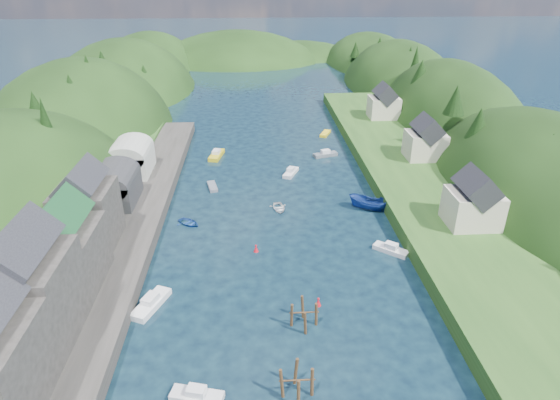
{
  "coord_description": "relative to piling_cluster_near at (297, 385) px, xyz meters",
  "views": [
    {
      "loc": [
        -3.68,
        -35.01,
        35.63
      ],
      "look_at": [
        0.0,
        28.0,
        4.0
      ],
      "focal_mm": 30.0,
      "sensor_mm": 36.0,
      "label": 1
    }
  ],
  "objects": [
    {
      "name": "channel_buoy_near",
      "position": [
        3.67,
        12.67,
        -0.89
      ],
      "size": [
        0.7,
        0.7,
        1.1
      ],
      "color": "red",
      "rests_on": "ground"
    },
    {
      "name": "piling_cluster_near",
      "position": [
        0.0,
        0.0,
        0.0
      ],
      "size": [
        3.32,
        3.08,
        3.88
      ],
      "color": "#382314",
      "rests_on": "ground"
    },
    {
      "name": "boat_sheds",
      "position": [
        -25.66,
        43.55,
        3.9
      ],
      "size": [
        7.0,
        21.0,
        7.5
      ],
      "color": "#2D2D30",
      "rests_on": "quay_left"
    },
    {
      "name": "ground",
      "position": [
        0.34,
        54.55,
        -1.37
      ],
      "size": [
        600.0,
        600.0,
        0.0
      ],
      "primitive_type": "plane",
      "color": "black",
      "rests_on": "ground"
    },
    {
      "name": "hill_trees",
      "position": [
        0.03,
        69.09,
        9.75
      ],
      "size": [
        92.54,
        148.1,
        12.83
      ],
      "color": "black",
      "rests_on": "ground"
    },
    {
      "name": "moored_boats",
      "position": [
        1.22,
        26.08,
        -0.68
      ],
      "size": [
        36.19,
        85.49,
        2.48
      ],
      "color": "yellow",
      "rests_on": "ground"
    },
    {
      "name": "piling_cluster_far",
      "position": [
        1.61,
        9.35,
        -0.1
      ],
      "size": [
        3.23,
        3.01,
        3.68
      ],
      "color": "#382314",
      "rests_on": "ground"
    },
    {
      "name": "quayside_buildings",
      "position": [
        -25.66,
        10.95,
        5.72
      ],
      "size": [
        8.0,
        35.84,
        12.9
      ],
      "color": "#2D2B28",
      "rests_on": "quay_left"
    },
    {
      "name": "far_hills",
      "position": [
        1.56,
        178.56,
        -12.17
      ],
      "size": [
        103.0,
        68.0,
        44.0
      ],
      "color": "black",
      "rests_on": "ground"
    },
    {
      "name": "hillside_left",
      "position": [
        -44.66,
        79.55,
        -9.4
      ],
      "size": [
        44.0,
        245.56,
        52.0
      ],
      "color": "black",
      "rests_on": "ground"
    },
    {
      "name": "quay_left",
      "position": [
        -23.66,
        24.55,
        -0.37
      ],
      "size": [
        12.0,
        110.0,
        2.0
      ],
      "primitive_type": "cube",
      "color": "#2D2B28",
      "rests_on": "ground"
    },
    {
      "name": "terrace_left_grass",
      "position": [
        -30.66,
        24.55,
        -0.12
      ],
      "size": [
        12.0,
        110.0,
        2.5
      ],
      "primitive_type": "cube",
      "color": "#234719",
      "rests_on": "ground"
    },
    {
      "name": "channel_buoy_far",
      "position": [
        -3.47,
        24.7,
        -0.89
      ],
      "size": [
        0.7,
        0.7,
        1.1
      ],
      "color": "red",
      "rests_on": "ground"
    },
    {
      "name": "right_bank_cottages",
      "position": [
        28.34,
        52.89,
        4.47
      ],
      "size": [
        9.0,
        59.24,
        8.41
      ],
      "color": "beige",
      "rests_on": "terrace_right"
    },
    {
      "name": "hillside_right",
      "position": [
        45.34,
        79.55,
        -8.78
      ],
      "size": [
        36.0,
        245.56,
        48.0
      ],
      "color": "black",
      "rests_on": "ground"
    },
    {
      "name": "terrace_right",
      "position": [
        25.34,
        44.55,
        -0.17
      ],
      "size": [
        16.0,
        120.0,
        2.4
      ],
      "primitive_type": "cube",
      "color": "#234719",
      "rests_on": "ground"
    }
  ]
}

